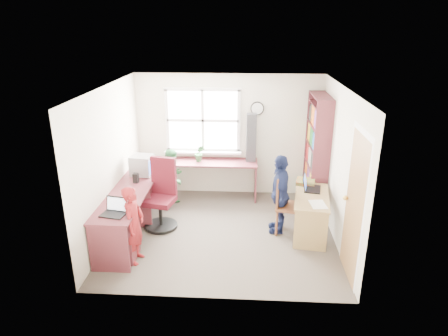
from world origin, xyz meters
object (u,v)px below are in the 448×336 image
at_px(right_desk, 311,206).
at_px(person_red, 134,225).
at_px(laptop_right, 309,186).
at_px(cd_tower, 251,138).
at_px(person_navy, 280,194).
at_px(wooden_chair, 286,202).
at_px(potted_plant, 199,153).
at_px(crt_monitor, 142,165).
at_px(laptop_left, 115,210).
at_px(l_desk, 140,213).
at_px(swivel_chair, 162,198).
at_px(person_green, 173,178).
at_px(bookshelf, 316,155).

distance_m(right_desk, person_red, 2.83).
relative_size(right_desk, laptop_right, 2.99).
relative_size(cd_tower, person_navy, 0.70).
xyz_separation_m(wooden_chair, potted_plant, (-1.57, 1.33, 0.38)).
xyz_separation_m(wooden_chair, cd_tower, (-0.58, 1.41, 0.68)).
xyz_separation_m(crt_monitor, person_navy, (2.38, -0.49, -0.27)).
relative_size(laptop_left, laptop_right, 0.93).
height_order(l_desk, person_red, person_red).
height_order(right_desk, crt_monitor, crt_monitor).
bearing_deg(laptop_right, swivel_chair, 104.35).
xyz_separation_m(crt_monitor, person_green, (0.46, 0.39, -0.38)).
bearing_deg(l_desk, cd_tower, 45.48).
bearing_deg(cd_tower, swivel_chair, -142.28).
bearing_deg(l_desk, person_red, -81.84).
bearing_deg(crt_monitor, person_green, 48.17).
relative_size(swivel_chair, laptop_left, 3.15).
relative_size(swivel_chair, crt_monitor, 2.90).
distance_m(wooden_chair, person_red, 2.45).
height_order(potted_plant, person_green, person_green).
bearing_deg(laptop_left, bookshelf, 44.74).
height_order(person_red, person_green, person_red).
distance_m(l_desk, cd_tower, 2.61).
distance_m(right_desk, cd_tower, 1.88).
relative_size(swivel_chair, person_navy, 0.89).
height_order(l_desk, laptop_left, laptop_left).
distance_m(swivel_chair, person_green, 0.82).
bearing_deg(swivel_chair, laptop_right, 14.75).
xyz_separation_m(l_desk, person_navy, (2.23, 0.41, 0.21)).
bearing_deg(person_red, laptop_right, -57.65).
xyz_separation_m(l_desk, right_desk, (2.74, 0.36, 0.03)).
height_order(laptop_left, person_navy, person_navy).
relative_size(laptop_right, cd_tower, 0.43).
height_order(swivel_chair, person_red, swivel_chair).
bearing_deg(right_desk, laptop_left, -153.48).
bearing_deg(person_red, person_green, 0.47).
distance_m(right_desk, crt_monitor, 2.98).
xyz_separation_m(crt_monitor, laptop_left, (-0.02, -1.51, -0.13)).
distance_m(crt_monitor, person_navy, 2.45).
xyz_separation_m(swivel_chair, wooden_chair, (2.07, -0.11, 0.03)).
bearing_deg(cd_tower, wooden_chair, -71.21).
bearing_deg(swivel_chair, person_red, -87.65).
xyz_separation_m(right_desk, bookshelf, (0.22, 1.11, 0.52)).
distance_m(right_desk, swivel_chair, 2.49).
distance_m(cd_tower, potted_plant, 1.04).
relative_size(wooden_chair, potted_plant, 3.01).
xyz_separation_m(cd_tower, person_red, (-1.66, -2.41, -0.64)).
xyz_separation_m(wooden_chair, person_navy, (-0.11, 0.04, 0.13)).
height_order(l_desk, cd_tower, cd_tower).
xyz_separation_m(laptop_right, person_red, (-2.64, -1.26, -0.14)).
bearing_deg(person_green, swivel_chair, -162.68).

